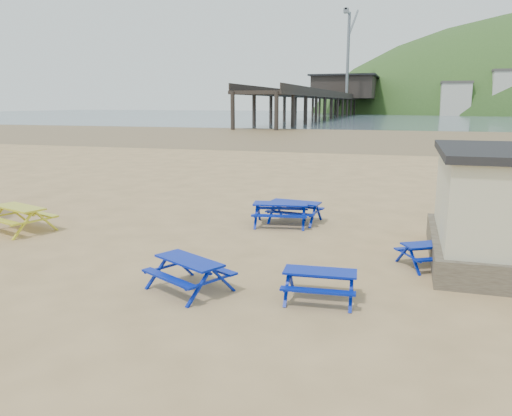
% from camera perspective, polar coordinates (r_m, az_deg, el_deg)
% --- Properties ---
extents(ground, '(400.00, 400.00, 0.00)m').
position_cam_1_polar(ground, '(15.40, -6.88, -4.42)').
color(ground, tan).
rests_on(ground, ground).
extents(wet_sand, '(400.00, 400.00, 0.00)m').
position_cam_1_polar(wet_sand, '(68.91, 11.89, 8.08)').
color(wet_sand, brown).
rests_on(wet_sand, ground).
extents(sea, '(400.00, 400.00, 0.00)m').
position_cam_1_polar(sea, '(183.66, 15.17, 10.16)').
color(sea, '#42535F').
rests_on(sea, ground).
extents(picnic_table_blue_b, '(1.98, 1.67, 0.76)m').
position_cam_1_polar(picnic_table_blue_b, '(18.43, 4.50, -0.43)').
color(picnic_table_blue_b, '#013099').
rests_on(picnic_table_blue_b, ground).
extents(picnic_table_blue_c, '(2.16, 1.85, 0.81)m').
position_cam_1_polar(picnic_table_blue_c, '(17.89, 2.82, -0.70)').
color(picnic_table_blue_c, '#013099').
rests_on(picnic_table_blue_c, ground).
extents(picnic_table_blue_d, '(2.25, 2.11, 0.75)m').
position_cam_1_polar(picnic_table_blue_d, '(11.85, -7.61, -7.58)').
color(picnic_table_blue_d, '#013099').
rests_on(picnic_table_blue_d, ground).
extents(picnic_table_blue_e, '(1.70, 1.41, 0.67)m').
position_cam_1_polar(picnic_table_blue_e, '(11.32, 7.29, -8.73)').
color(picnic_table_blue_e, '#013099').
rests_on(picnic_table_blue_e, ground).
extents(picnic_table_blue_f, '(1.94, 1.83, 0.64)m').
position_cam_1_polar(picnic_table_blue_f, '(14.20, 19.34, -5.09)').
color(picnic_table_blue_f, '#013099').
rests_on(picnic_table_blue_f, ground).
extents(picnic_table_yellow, '(2.47, 2.22, 0.86)m').
position_cam_1_polar(picnic_table_yellow, '(18.85, -25.35, -1.13)').
color(picnic_table_yellow, gold).
rests_on(picnic_table_yellow, ground).
extents(pier, '(24.00, 220.00, 39.29)m').
position_cam_1_polar(pier, '(193.24, 9.89, 12.08)').
color(pier, black).
rests_on(pier, ground).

